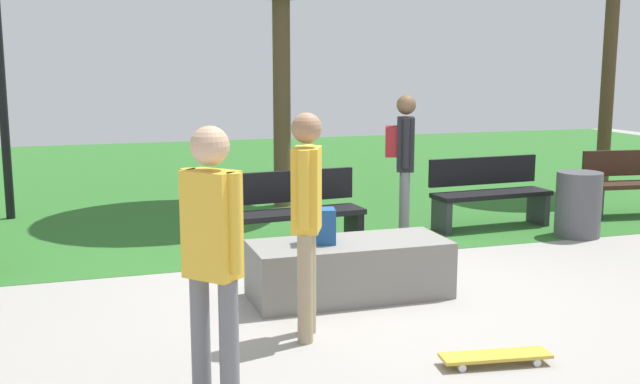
{
  "coord_description": "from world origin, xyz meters",
  "views": [
    {
      "loc": [
        -2.44,
        -6.57,
        2.14
      ],
      "look_at": [
        -0.16,
        0.62,
        0.83
      ],
      "focal_mm": 42.15,
      "sensor_mm": 36.0,
      "label": 1
    }
  ],
  "objects_px": {
    "concrete_ledge": "(349,269)",
    "park_bench_far_left": "(640,181)",
    "park_bench_far_right": "(489,191)",
    "pedestrian_with_backpack": "(403,154)",
    "skater_performing_trick": "(307,208)",
    "skater_watching": "(212,248)",
    "skateboard_by_ledge": "(495,356)",
    "backpack_on_ledge": "(319,226)",
    "park_bench_center_lawn": "(293,210)",
    "trash_bin": "(578,204)"
  },
  "relations": [
    {
      "from": "concrete_ledge",
      "to": "park_bench_far_left",
      "type": "distance_m",
      "value": 5.67
    },
    {
      "from": "park_bench_far_right",
      "to": "pedestrian_with_backpack",
      "type": "distance_m",
      "value": 1.52
    },
    {
      "from": "skater_performing_trick",
      "to": "pedestrian_with_backpack",
      "type": "height_order",
      "value": "skater_performing_trick"
    },
    {
      "from": "skater_performing_trick",
      "to": "skater_watching",
      "type": "bearing_deg",
      "value": -130.43
    },
    {
      "from": "concrete_ledge",
      "to": "pedestrian_with_backpack",
      "type": "distance_m",
      "value": 2.48
    },
    {
      "from": "skater_watching",
      "to": "skateboard_by_ledge",
      "type": "height_order",
      "value": "skater_watching"
    },
    {
      "from": "skater_watching",
      "to": "park_bench_far_left",
      "type": "relative_size",
      "value": 1.08
    },
    {
      "from": "skater_watching",
      "to": "park_bench_far_right",
      "type": "distance_m",
      "value": 6.04
    },
    {
      "from": "backpack_on_ledge",
      "to": "park_bench_center_lawn",
      "type": "height_order",
      "value": "park_bench_center_lawn"
    },
    {
      "from": "skater_performing_trick",
      "to": "park_bench_far_left",
      "type": "xyz_separation_m",
      "value": [
        5.85,
        3.19,
        -0.56
      ]
    },
    {
      "from": "skater_watching",
      "to": "skateboard_by_ledge",
      "type": "bearing_deg",
      "value": 3.61
    },
    {
      "from": "backpack_on_ledge",
      "to": "skater_performing_trick",
      "type": "distance_m",
      "value": 1.04
    },
    {
      "from": "concrete_ledge",
      "to": "trash_bin",
      "type": "height_order",
      "value": "trash_bin"
    },
    {
      "from": "concrete_ledge",
      "to": "trash_bin",
      "type": "xyz_separation_m",
      "value": [
        3.53,
        1.44,
        0.14
      ]
    },
    {
      "from": "park_bench_far_right",
      "to": "concrete_ledge",
      "type": "bearing_deg",
      "value": -140.71
    },
    {
      "from": "skater_watching",
      "to": "concrete_ledge",
      "type": "bearing_deg",
      "value": 50.99
    },
    {
      "from": "skateboard_by_ledge",
      "to": "trash_bin",
      "type": "xyz_separation_m",
      "value": [
        3.07,
        3.26,
        0.34
      ]
    },
    {
      "from": "concrete_ledge",
      "to": "skater_watching",
      "type": "xyz_separation_m",
      "value": [
        -1.58,
        -1.95,
        0.79
      ]
    },
    {
      "from": "park_bench_far_left",
      "to": "park_bench_center_lawn",
      "type": "bearing_deg",
      "value": -174.44
    },
    {
      "from": "backpack_on_ledge",
      "to": "skater_watching",
      "type": "distance_m",
      "value": 2.37
    },
    {
      "from": "skater_performing_trick",
      "to": "skateboard_by_ledge",
      "type": "distance_m",
      "value": 1.76
    },
    {
      "from": "backpack_on_ledge",
      "to": "skater_performing_trick",
      "type": "xyz_separation_m",
      "value": [
        -0.38,
        -0.89,
        0.36
      ]
    },
    {
      "from": "park_bench_center_lawn",
      "to": "park_bench_far_right",
      "type": "distance_m",
      "value": 2.82
    },
    {
      "from": "skater_performing_trick",
      "to": "park_bench_far_right",
      "type": "relative_size",
      "value": 1.09
    },
    {
      "from": "skater_watching",
      "to": "skateboard_by_ledge",
      "type": "xyz_separation_m",
      "value": [
        2.03,
        0.13,
        -0.98
      ]
    },
    {
      "from": "backpack_on_ledge",
      "to": "pedestrian_with_backpack",
      "type": "relative_size",
      "value": 0.18
    },
    {
      "from": "concrete_ledge",
      "to": "skateboard_by_ledge",
      "type": "height_order",
      "value": "concrete_ledge"
    },
    {
      "from": "backpack_on_ledge",
      "to": "park_bench_far_left",
      "type": "xyz_separation_m",
      "value": [
        5.47,
        2.3,
        -0.2
      ]
    },
    {
      "from": "concrete_ledge",
      "to": "park_bench_center_lawn",
      "type": "height_order",
      "value": "park_bench_center_lawn"
    },
    {
      "from": "skateboard_by_ledge",
      "to": "skater_watching",
      "type": "bearing_deg",
      "value": -176.39
    },
    {
      "from": "concrete_ledge",
      "to": "park_bench_far_right",
      "type": "height_order",
      "value": "park_bench_far_right"
    },
    {
      "from": "skater_watching",
      "to": "park_bench_far_left",
      "type": "height_order",
      "value": "skater_watching"
    },
    {
      "from": "backpack_on_ledge",
      "to": "park_bench_far_left",
      "type": "relative_size",
      "value": 0.19
    },
    {
      "from": "park_bench_far_left",
      "to": "concrete_ledge",
      "type": "bearing_deg",
      "value": -156.01
    },
    {
      "from": "concrete_ledge",
      "to": "park_bench_far_right",
      "type": "distance_m",
      "value": 3.55
    },
    {
      "from": "skater_performing_trick",
      "to": "park_bench_center_lawn",
      "type": "distance_m",
      "value": 2.81
    },
    {
      "from": "pedestrian_with_backpack",
      "to": "concrete_ledge",
      "type": "bearing_deg",
      "value": -125.61
    },
    {
      "from": "park_bench_far_right",
      "to": "pedestrian_with_backpack",
      "type": "bearing_deg",
      "value": -166.45
    },
    {
      "from": "skater_watching",
      "to": "backpack_on_ledge",
      "type": "bearing_deg",
      "value": 56.63
    },
    {
      "from": "park_bench_center_lawn",
      "to": "pedestrian_with_backpack",
      "type": "bearing_deg",
      "value": 4.59
    },
    {
      "from": "park_bench_far_left",
      "to": "trash_bin",
      "type": "relative_size",
      "value": 2.04
    },
    {
      "from": "skater_performing_trick",
      "to": "park_bench_center_lawn",
      "type": "xyz_separation_m",
      "value": [
        0.63,
        2.68,
        -0.56
      ]
    },
    {
      "from": "park_bench_far_right",
      "to": "trash_bin",
      "type": "height_order",
      "value": "park_bench_far_right"
    },
    {
      "from": "concrete_ledge",
      "to": "park_bench_far_right",
      "type": "relative_size",
      "value": 1.12
    },
    {
      "from": "trash_bin",
      "to": "park_bench_center_lawn",
      "type": "bearing_deg",
      "value": 174.35
    },
    {
      "from": "skater_performing_trick",
      "to": "park_bench_far_right",
      "type": "bearing_deg",
      "value": 42.5
    },
    {
      "from": "concrete_ledge",
      "to": "park_bench_far_right",
      "type": "xyz_separation_m",
      "value": [
        2.74,
        2.24,
        0.22
      ]
    },
    {
      "from": "skateboard_by_ledge",
      "to": "park_bench_center_lawn",
      "type": "relative_size",
      "value": 0.5
    },
    {
      "from": "park_bench_center_lawn",
      "to": "backpack_on_ledge",
      "type": "bearing_deg",
      "value": -97.86
    },
    {
      "from": "park_bench_far_left",
      "to": "trash_bin",
      "type": "distance_m",
      "value": 1.86
    }
  ]
}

